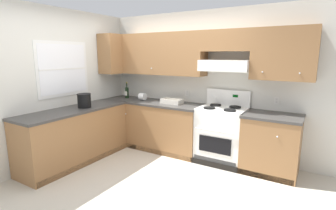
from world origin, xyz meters
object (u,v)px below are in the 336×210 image
(stove, at_px, (221,134))
(wine_bottle, at_px, (127,92))
(paper_towel_roll, at_px, (143,97))
(bucket, at_px, (84,100))
(bowl, at_px, (172,102))

(stove, height_order, wine_bottle, wine_bottle)
(wine_bottle, xyz_separation_m, paper_towel_roll, (0.42, -0.03, -0.06))
(wine_bottle, distance_m, bucket, 1.12)
(bowl, bearing_deg, paper_towel_roll, 179.30)
(bowl, bearing_deg, bucket, -135.25)
(stove, relative_size, bowl, 3.15)
(wine_bottle, bearing_deg, stove, -1.11)
(stove, distance_m, paper_towel_roll, 1.71)
(wine_bottle, xyz_separation_m, bucket, (0.01, -1.12, -0.01))
(wine_bottle, distance_m, paper_towel_roll, 0.42)
(wine_bottle, relative_size, bucket, 1.40)
(stove, xyz_separation_m, wine_bottle, (-2.05, 0.04, 0.56))
(wine_bottle, height_order, bowl, wine_bottle)
(bowl, xyz_separation_m, bucket, (-1.09, -1.08, 0.10))
(stove, distance_m, bucket, 2.38)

